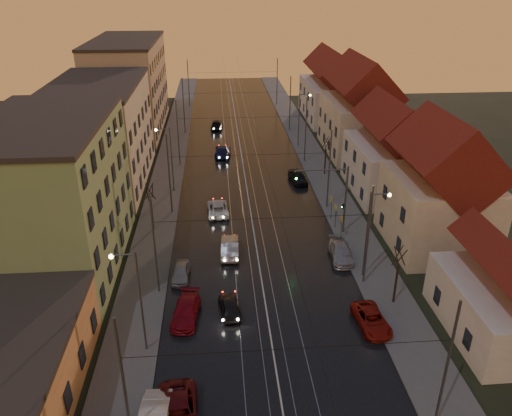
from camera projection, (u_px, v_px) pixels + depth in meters
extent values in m
plane|color=black|center=(275.00, 363.00, 33.74)|extent=(160.00, 160.00, 0.00)
cube|color=black|center=(242.00, 161.00, 69.75)|extent=(16.00, 120.00, 0.04)
cube|color=#4C4C4C|center=(170.00, 163.00, 69.01)|extent=(4.00, 120.00, 0.15)
cube|color=#4C4C4C|center=(313.00, 159.00, 70.44)|extent=(4.00, 120.00, 0.15)
cube|color=gray|center=(227.00, 161.00, 69.58)|extent=(0.06, 120.00, 0.03)
cube|color=gray|center=(237.00, 161.00, 69.68)|extent=(0.06, 120.00, 0.03)
cube|color=gray|center=(248.00, 161.00, 69.79)|extent=(0.06, 120.00, 0.03)
cube|color=gray|center=(258.00, 160.00, 69.89)|extent=(0.06, 120.00, 0.03)
cube|color=#6E945E|center=(53.00, 199.00, 42.30)|extent=(10.00, 18.00, 13.00)
cube|color=#B8AB8E|center=(101.00, 135.00, 60.52)|extent=(10.00, 20.00, 12.00)
cube|color=#9E8B65|center=(129.00, 86.00, 81.70)|extent=(10.00, 24.00, 14.00)
cube|color=beige|center=(506.00, 309.00, 35.90)|extent=(8.00, 10.00, 4.00)
cube|color=#C5B297|center=(436.00, 212.00, 46.97)|extent=(8.50, 10.00, 7.00)
pyramid|color=#501912|center=(446.00, 158.00, 44.65)|extent=(8.67, 10.20, 3.80)
cube|color=beige|center=(391.00, 168.00, 58.89)|extent=(9.00, 12.00, 6.00)
pyramid|color=#501912|center=(396.00, 130.00, 56.92)|extent=(9.18, 12.24, 3.20)
cube|color=#C5B297|center=(358.00, 126.00, 72.07)|extent=(9.00, 14.00, 7.50)
pyramid|color=#501912|center=(362.00, 86.00, 69.61)|extent=(9.18, 14.28, 4.00)
cube|color=beige|center=(331.00, 101.00, 88.50)|extent=(9.00, 16.00, 6.50)
pyramid|color=#501912|center=(333.00, 72.00, 86.35)|extent=(9.18, 16.32, 3.50)
cylinder|color=#595B60|center=(124.00, 388.00, 25.79)|extent=(0.16, 0.16, 9.00)
cylinder|color=#595B60|center=(446.00, 369.00, 27.02)|extent=(0.16, 0.16, 9.00)
cylinder|color=#595B60|center=(155.00, 245.00, 39.29)|extent=(0.16, 0.16, 9.00)
cylinder|color=#595B60|center=(368.00, 237.00, 40.53)|extent=(0.16, 0.16, 9.00)
cylinder|color=#595B60|center=(169.00, 175.00, 52.80)|extent=(0.16, 0.16, 9.00)
cylinder|color=#595B60|center=(329.00, 170.00, 54.04)|extent=(0.16, 0.16, 9.00)
cylinder|color=#595B60|center=(178.00, 134.00, 66.31)|extent=(0.16, 0.16, 9.00)
cylinder|color=#595B60|center=(306.00, 131.00, 67.55)|extent=(0.16, 0.16, 9.00)
cylinder|color=#595B60|center=(184.00, 106.00, 79.81)|extent=(0.16, 0.16, 9.00)
cylinder|color=#595B60|center=(290.00, 104.00, 81.05)|extent=(0.16, 0.16, 9.00)
cylinder|color=#595B60|center=(188.00, 83.00, 96.02)|extent=(0.16, 0.16, 9.00)
cylinder|color=#595B60|center=(277.00, 82.00, 97.26)|extent=(0.16, 0.16, 9.00)
cylinder|color=#595B60|center=(141.00, 303.00, 33.19)|extent=(0.14, 0.14, 8.00)
cylinder|color=#595B60|center=(122.00, 255.00, 31.50)|extent=(1.60, 0.10, 0.10)
sphere|color=#FFD88C|center=(111.00, 257.00, 31.49)|extent=(0.32, 0.32, 0.32)
cylinder|color=#595B60|center=(367.00, 236.00, 41.66)|extent=(0.14, 0.14, 8.00)
cylinder|color=#595B60|center=(381.00, 194.00, 40.09)|extent=(1.60, 0.10, 0.10)
sphere|color=#FFD88C|center=(389.00, 195.00, 40.18)|extent=(0.32, 0.32, 0.32)
cylinder|color=#595B60|center=(172.00, 160.00, 58.40)|extent=(0.14, 0.14, 8.00)
cylinder|color=#595B60|center=(162.00, 129.00, 56.72)|extent=(1.60, 0.10, 0.10)
sphere|color=#FFD88C|center=(156.00, 130.00, 56.71)|extent=(0.32, 0.32, 0.32)
cylinder|color=#595B60|center=(299.00, 120.00, 74.08)|extent=(0.14, 0.14, 8.00)
cylinder|color=#595B60|center=(305.00, 95.00, 72.51)|extent=(1.60, 0.10, 0.10)
sphere|color=#FFD88C|center=(310.00, 95.00, 72.60)|extent=(0.32, 0.32, 0.32)
cylinder|color=#595B60|center=(345.00, 201.00, 49.05)|extent=(0.20, 0.20, 7.20)
cylinder|color=#595B60|center=(321.00, 170.00, 47.45)|extent=(5.20, 0.14, 0.14)
imported|color=black|center=(296.00, 177.00, 47.53)|extent=(0.15, 0.18, 0.90)
sphere|color=#19FF3F|center=(296.00, 179.00, 47.49)|extent=(0.20, 0.20, 0.20)
cylinder|color=black|center=(152.00, 215.00, 50.26)|extent=(0.18, 0.18, 3.50)
cylinder|color=black|center=(152.00, 192.00, 49.26)|extent=(0.37, 0.92, 1.61)
cylinder|color=black|center=(149.00, 191.00, 49.37)|extent=(0.91, 0.40, 1.61)
cylinder|color=black|center=(147.00, 193.00, 49.08)|extent=(0.37, 0.92, 1.61)
cylinder|color=black|center=(151.00, 193.00, 48.98)|extent=(0.84, 0.54, 1.62)
cylinder|color=black|center=(396.00, 285.00, 39.12)|extent=(0.18, 0.18, 3.50)
cylinder|color=black|center=(402.00, 256.00, 38.12)|extent=(0.37, 0.92, 1.61)
cylinder|color=black|center=(397.00, 255.00, 38.24)|extent=(0.91, 0.40, 1.61)
cylinder|color=black|center=(397.00, 258.00, 37.94)|extent=(0.37, 0.92, 1.61)
cylinder|color=black|center=(402.00, 258.00, 37.84)|extent=(0.84, 0.54, 1.62)
cylinder|color=black|center=(325.00, 162.00, 64.35)|extent=(0.18, 0.18, 3.50)
cylinder|color=black|center=(328.00, 143.00, 63.35)|extent=(0.37, 0.92, 1.61)
cylinder|color=black|center=(325.00, 143.00, 63.46)|extent=(0.91, 0.40, 1.61)
cylinder|color=black|center=(325.00, 143.00, 63.16)|extent=(0.37, 0.92, 1.61)
cylinder|color=black|center=(328.00, 144.00, 63.07)|extent=(0.84, 0.54, 1.62)
imported|color=black|center=(230.00, 306.00, 38.49)|extent=(1.91, 3.76, 1.23)
imported|color=gray|center=(230.00, 247.00, 46.50)|extent=(1.77, 4.68, 1.53)
imported|color=silver|center=(218.00, 208.00, 54.37)|extent=(2.44, 4.88, 1.33)
imported|color=#161A42|center=(223.00, 151.00, 71.40)|extent=(2.47, 5.46, 1.55)
imported|color=black|center=(217.00, 124.00, 83.82)|extent=(2.34, 4.77, 1.57)
imported|color=#540E13|center=(178.00, 415.00, 28.91)|extent=(2.83, 5.43, 1.46)
imported|color=maroon|center=(186.00, 311.00, 37.87)|extent=(2.40, 4.76, 1.33)
imported|color=#9A9A9F|center=(181.00, 272.00, 42.84)|extent=(1.60, 3.70, 1.24)
imported|color=maroon|center=(372.00, 320.00, 37.02)|extent=(2.38, 4.54, 1.22)
imported|color=#A7A6AC|center=(341.00, 252.00, 45.79)|extent=(2.17, 4.75, 1.35)
imported|color=black|center=(298.00, 177.00, 62.33)|extent=(2.31, 4.50, 1.47)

